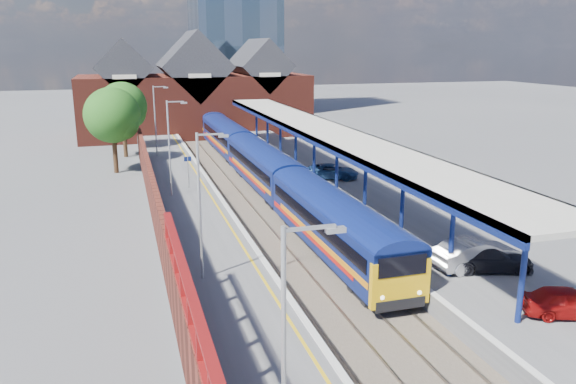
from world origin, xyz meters
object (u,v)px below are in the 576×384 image
at_px(lamp_post_c, 171,142).
at_px(lamp_post_d, 156,117).
at_px(parked_car_silver, 476,254).
at_px(platform_sign, 188,167).
at_px(parked_car_red, 568,302).
at_px(lamp_post_b, 202,197).
at_px(parked_car_dark, 488,258).
at_px(train, 243,148).
at_px(parked_car_blue, 332,171).
at_px(lamp_post_a, 290,351).

distance_m(lamp_post_c, lamp_post_d, 16.00).
distance_m(lamp_post_d, parked_car_silver, 37.09).
height_order(lamp_post_d, platform_sign, lamp_post_d).
xyz_separation_m(parked_car_red, parked_car_silver, (-0.56, 5.56, 0.12)).
bearing_deg(lamp_post_b, lamp_post_d, 90.00).
distance_m(parked_car_silver, parked_car_dark, 0.60).
distance_m(train, parked_car_red, 36.66).
distance_m(parked_car_red, parked_car_blue, 25.91).
xyz_separation_m(lamp_post_d, parked_car_dark, (13.52, -34.97, -3.36)).
xyz_separation_m(train, parked_car_blue, (5.40, -10.28, -0.51)).
bearing_deg(parked_car_blue, parked_car_dark, -152.18).
xyz_separation_m(lamp_post_b, parked_car_silver, (13.11, -2.55, -3.24)).
bearing_deg(lamp_post_d, train, -26.52).
distance_m(lamp_post_b, platform_sign, 18.20).
relative_size(platform_sign, parked_car_dark, 0.57).
xyz_separation_m(lamp_post_b, parked_car_blue, (13.25, 17.80, -3.38)).
xyz_separation_m(train, lamp_post_a, (-7.86, -42.08, 2.87)).
bearing_deg(parked_car_blue, train, 54.78).
relative_size(lamp_post_b, lamp_post_c, 1.00).
xyz_separation_m(lamp_post_a, platform_sign, (1.36, 32.00, -2.30)).
height_order(lamp_post_c, parked_car_blue, lamp_post_c).
relative_size(lamp_post_b, parked_car_dark, 1.60).
distance_m(lamp_post_b, parked_car_dark, 14.24).
relative_size(lamp_post_b, parked_car_red, 1.91).
height_order(train, parked_car_blue, train).
distance_m(parked_car_dark, parked_car_blue, 20.77).
relative_size(train, lamp_post_c, 9.42).
relative_size(platform_sign, parked_car_red, 0.68).
distance_m(lamp_post_a, parked_car_red, 15.26).
relative_size(lamp_post_a, lamp_post_d, 1.00).
relative_size(platform_sign, parked_car_blue, 0.57).
distance_m(lamp_post_b, lamp_post_d, 32.00).
bearing_deg(parked_car_dark, parked_car_blue, 16.17).
xyz_separation_m(lamp_post_a, parked_car_dark, (13.52, 11.03, -3.36)).
distance_m(train, parked_car_dark, 31.56).
bearing_deg(parked_car_blue, lamp_post_d, 70.11).
relative_size(lamp_post_d, platform_sign, 2.80).
distance_m(parked_car_silver, parked_car_blue, 20.35).
bearing_deg(train, parked_car_silver, -80.27).
xyz_separation_m(lamp_post_a, lamp_post_d, (0.00, 46.00, 0.00)).
relative_size(train, platform_sign, 26.37).
distance_m(lamp_post_a, lamp_post_c, 30.00).
bearing_deg(train, platform_sign, -122.79).
xyz_separation_m(train, parked_car_silver, (5.25, -30.63, -0.37)).
height_order(lamp_post_b, parked_car_blue, lamp_post_b).
distance_m(platform_sign, parked_car_red, 28.89).
xyz_separation_m(lamp_post_b, lamp_post_c, (0.00, 16.00, 0.00)).
xyz_separation_m(train, platform_sign, (-6.49, -10.08, 0.57)).
distance_m(lamp_post_b, parked_car_blue, 22.45).
relative_size(train, parked_car_blue, 15.02).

